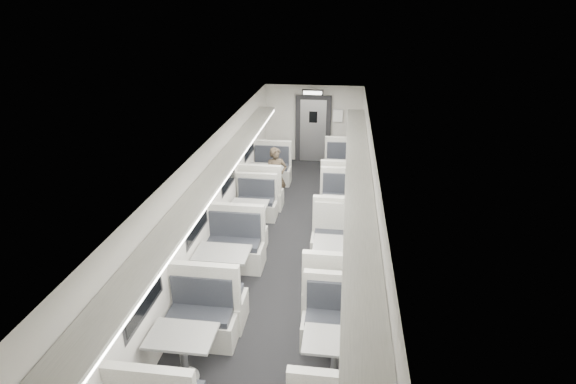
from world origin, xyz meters
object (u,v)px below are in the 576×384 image
(booth_left_c, at_px, (223,271))
(vestibule_door, at_px, (313,130))
(booth_left_a, at_px, (266,180))
(passenger, at_px, (276,177))
(booth_left_d, at_px, (184,356))
(booth_right_a, at_px, (343,177))
(booth_right_d, at_px, (335,361))
(booth_left_b, at_px, (250,217))
(booth_right_b, at_px, (341,216))
(booth_right_c, at_px, (339,263))
(exit_sign, at_px, (313,93))

(booth_left_c, distance_m, vestibule_door, 7.29)
(booth_left_a, height_order, passenger, passenger)
(booth_left_d, relative_size, vestibule_door, 1.02)
(booth_left_d, bearing_deg, booth_right_a, 73.85)
(booth_left_c, height_order, vestibule_door, vestibule_door)
(booth_left_d, distance_m, passenger, 5.81)
(booth_right_d, relative_size, passenger, 1.40)
(booth_right_a, distance_m, booth_right_d, 6.71)
(booth_left_c, bearing_deg, booth_left_b, 90.00)
(booth_right_b, bearing_deg, vestibule_door, 102.09)
(booth_right_c, bearing_deg, booth_left_a, 117.43)
(booth_left_c, relative_size, vestibule_door, 1.08)
(passenger, bearing_deg, booth_left_d, -118.01)
(booth_right_c, xyz_separation_m, vestibule_door, (-1.00, 6.65, 0.63))
(booth_left_b, distance_m, booth_left_d, 4.27)
(booth_right_a, relative_size, booth_right_c, 0.97)
(booth_right_a, bearing_deg, booth_right_b, -90.00)
(passenger, bearing_deg, booth_left_b, -127.76)
(booth_left_a, distance_m, booth_right_a, 2.06)
(booth_right_c, height_order, passenger, passenger)
(vestibule_door, bearing_deg, booth_left_d, -96.20)
(booth_right_d, height_order, vestibule_door, vestibule_door)
(booth_left_b, height_order, booth_right_a, booth_right_a)
(booth_left_b, bearing_deg, booth_right_d, -63.85)
(vestibule_door, bearing_deg, passenger, -100.60)
(booth_left_a, distance_m, exit_sign, 3.15)
(booth_right_d, distance_m, passenger, 5.84)
(booth_left_b, relative_size, booth_left_d, 0.92)
(booth_left_b, bearing_deg, vestibule_door, 78.57)
(booth_left_b, distance_m, booth_right_a, 3.31)
(booth_left_b, xyz_separation_m, passenger, (0.36, 1.52, 0.39))
(booth_right_a, bearing_deg, booth_left_d, -106.15)
(booth_left_a, relative_size, booth_left_b, 1.12)
(booth_left_a, xyz_separation_m, booth_right_b, (2.00, -1.87, -0.01))
(booth_left_d, height_order, booth_right_d, booth_left_d)
(booth_left_d, xyz_separation_m, booth_right_d, (2.00, 0.19, -0.01))
(booth_left_d, bearing_deg, booth_right_b, 66.24)
(booth_left_b, height_order, passenger, passenger)
(booth_left_a, relative_size, booth_right_a, 0.98)
(booth_left_c, bearing_deg, booth_left_d, -90.00)
(booth_left_c, relative_size, booth_right_b, 1.06)
(booth_left_d, bearing_deg, booth_left_a, 90.00)
(booth_left_c, xyz_separation_m, exit_sign, (1.00, 6.70, 1.87))
(booth_left_a, distance_m, booth_right_c, 4.34)
(passenger, bearing_deg, vestibule_door, 54.94)
(booth_right_a, height_order, vestibule_door, vestibule_door)
(booth_right_d, relative_size, vestibule_door, 0.99)
(booth_left_d, xyz_separation_m, passenger, (0.36, 5.78, 0.36))
(booth_left_c, height_order, booth_right_a, booth_left_c)
(passenger, bearing_deg, booth_right_d, -98.10)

